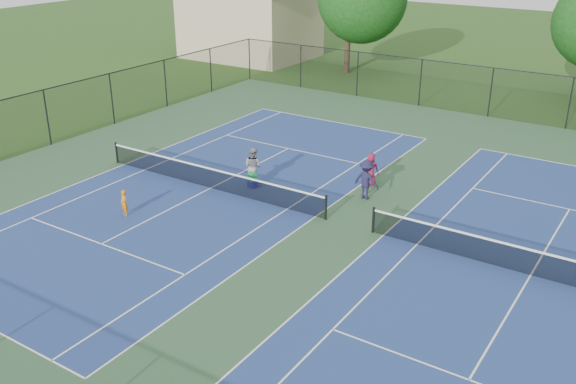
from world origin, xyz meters
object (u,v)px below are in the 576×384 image
Objects in this scene: child_player at (124,203)px; ball_crate at (253,184)px; instructor at (253,166)px; bystander_b at (366,180)px; bystander_c at (371,169)px; ball_hopper at (253,177)px; clapboard_house at (250,20)px.

ball_crate is (2.64, 5.24, -0.39)m from child_player.
instructor is 1.02× the size of bystander_b.
bystander_b is at bearing 96.36° from bystander_c.
instructor is at bearing 84.36° from child_player.
bystander_c reaches higher than ball_hopper.
child_player is at bearing -62.94° from clapboard_house.
bystander_c is (6.93, 8.39, 0.21)m from child_player.
ball_crate is at bearing 0.00° from ball_hopper.
bystander_b is at bearing 18.85° from ball_hopper.
instructor is 4.46× the size of ball_crate.
bystander_c is at bearing 36.23° from ball_crate.
instructor is at bearing 118.69° from ball_hopper.
bystander_c is at bearing 69.12° from child_player.
bystander_c is (4.44, 2.88, -0.14)m from instructor.
child_player is 10.17m from bystander_b.
instructor is 4.36× the size of ball_hopper.
clapboard_house reaches higher than child_player.
child_player is at bearing 37.14° from bystander_c.
child_player is at bearing -116.70° from ball_crate.
ball_hopper is at bearing -53.74° from clapboard_house.
ball_hopper is (2.64, 5.24, -0.03)m from child_player.
child_player is 2.74× the size of ball_crate.
clapboard_house is at bearing -50.36° from instructor.
ball_crate is (-4.83, -1.65, -0.72)m from bystander_b.
instructor is at bearing -53.67° from clapboard_house.
child_player is 0.73× the size of bystander_c.
instructor is 0.48m from ball_hopper.
ball_hopper is at bearing 121.99° from instructor.
clapboard_house is 6.18× the size of bystander_b.
bystander_b is 1.60m from bystander_c.
bystander_b is 1.16× the size of bystander_c.
clapboard_house is at bearing -40.57° from bystander_b.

